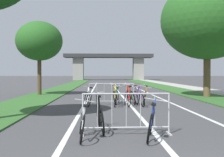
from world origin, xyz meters
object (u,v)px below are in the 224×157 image
object	(u,v)px
tree_right_oak_near	(207,20)
bicycle_red_2	(128,97)
bicycle_black_0	(100,117)
bicycle_white_4	(88,98)
bicycle_purple_5	(139,98)
crowd_barrier_second	(112,94)
bicycle_teal_7	(116,98)
tree_left_pine_near	(39,41)
bicycle_green_3	(131,96)
bicycle_silver_9	(82,123)
bicycle_blue_1	(151,123)
bicycle_yellow_8	(116,96)
bicycle_orange_6	(145,96)
crowd_barrier_nearest	(126,114)

from	to	relation	value
tree_right_oak_near	bicycle_red_2	bearing A→B (deg)	-140.76
bicycle_black_0	bicycle_white_4	distance (m)	5.87
tree_right_oak_near	bicycle_purple_5	bearing A→B (deg)	-137.83
crowd_barrier_second	bicycle_teal_7	xyz separation A→B (m)	(0.18, -0.47, -0.15)
tree_left_pine_near	bicycle_green_3	xyz separation A→B (m)	(5.81, -5.76, -3.39)
tree_right_oak_near	bicycle_silver_9	xyz separation A→B (m)	(-7.10, -11.00, -4.52)
crowd_barrier_second	bicycle_red_2	distance (m)	0.89
bicycle_black_0	bicycle_green_3	size ratio (longest dim) A/B	1.02
bicycle_blue_1	crowd_barrier_second	bearing A→B (deg)	108.72
bicycle_blue_1	bicycle_white_4	size ratio (longest dim) A/B	1.00
tree_right_oak_near	bicycle_black_0	bearing A→B (deg)	-123.43
bicycle_blue_1	bicycle_yellow_8	size ratio (longest dim) A/B	0.96
crowd_barrier_second	bicycle_black_0	bearing A→B (deg)	-94.80
bicycle_blue_1	bicycle_teal_7	world-z (taller)	bicycle_teal_7
tree_right_oak_near	bicycle_white_4	bearing A→B (deg)	-149.52
tree_left_pine_near	tree_right_oak_near	bearing A→B (deg)	-11.27
bicycle_red_2	bicycle_orange_6	world-z (taller)	bicycle_red_2
crowd_barrier_nearest	bicycle_red_2	xyz separation A→B (m)	(0.60, 6.16, -0.12)
crowd_barrier_second	bicycle_silver_9	distance (m)	7.10
bicycle_orange_6	bicycle_red_2	bearing A→B (deg)	51.82
bicycle_black_0	bicycle_red_2	world-z (taller)	bicycle_red_2
tree_left_pine_near	crowd_barrier_nearest	world-z (taller)	tree_left_pine_near
crowd_barrier_nearest	bicycle_black_0	size ratio (longest dim) A/B	1.28
tree_right_oak_near	bicycle_red_2	distance (m)	8.32
crowd_barrier_nearest	bicycle_white_4	world-z (taller)	crowd_barrier_nearest
bicycle_blue_1	bicycle_purple_5	xyz separation A→B (m)	(0.56, 6.61, 0.01)
bicycle_black_0	bicycle_white_4	bearing A→B (deg)	90.16
bicycle_purple_5	bicycle_white_4	bearing A→B (deg)	-12.61
crowd_barrier_second	bicycle_purple_5	distance (m)	1.36
crowd_barrier_second	bicycle_red_2	size ratio (longest dim) A/B	1.31
bicycle_white_4	bicycle_orange_6	world-z (taller)	bicycle_orange_6
bicycle_yellow_8	bicycle_purple_5	bearing A→B (deg)	-34.89
bicycle_purple_5	bicycle_teal_7	size ratio (longest dim) A/B	1.01
bicycle_yellow_8	bicycle_orange_6	bearing A→B (deg)	6.32
crowd_barrier_second	bicycle_teal_7	world-z (taller)	crowd_barrier_second
tree_left_pine_near	bicycle_purple_5	world-z (taller)	tree_left_pine_near
bicycle_silver_9	crowd_barrier_second	bearing A→B (deg)	77.81
crowd_barrier_nearest	bicycle_black_0	distance (m)	0.82
crowd_barrier_second	bicycle_purple_5	bearing A→B (deg)	-21.33
bicycle_blue_1	bicycle_black_0	bearing A→B (deg)	155.68
bicycle_white_4	bicycle_orange_6	distance (m)	2.93
bicycle_black_0	bicycle_blue_1	bearing A→B (deg)	-43.37
bicycle_red_2	bicycle_purple_5	xyz separation A→B (m)	(0.51, -0.02, -0.01)
crowd_barrier_nearest	bicycle_green_3	distance (m)	7.07
bicycle_white_4	bicycle_teal_7	bearing A→B (deg)	-17.58
bicycle_green_3	bicycle_teal_7	world-z (taller)	bicycle_green_3
bicycle_red_2	bicycle_purple_5	distance (m)	0.51
tree_right_oak_near	bicycle_black_0	distance (m)	12.95
bicycle_purple_5	bicycle_yellow_8	bearing A→B (deg)	-54.42
bicycle_red_2	bicycle_orange_6	bearing A→B (deg)	39.66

